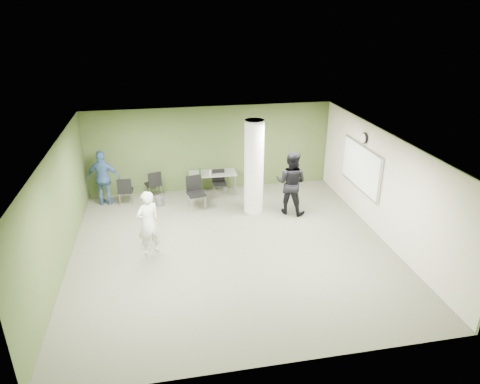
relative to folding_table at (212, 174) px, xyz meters
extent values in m
plane|color=#5A5A47|center=(0.03, -3.54, -0.68)|extent=(8.00, 8.00, 0.00)
plane|color=white|center=(0.03, -3.54, 2.12)|extent=(8.00, 8.00, 0.00)
cube|color=#445427|center=(0.03, 0.46, 0.72)|extent=(8.00, 2.80, 0.02)
cube|color=#445427|center=(-3.97, -3.54, 0.72)|extent=(0.02, 8.00, 2.80)
cube|color=beige|center=(4.03, -3.54, 0.72)|extent=(0.02, 8.00, 2.80)
cylinder|color=silver|center=(1.03, -1.54, 0.72)|extent=(0.56, 0.56, 2.80)
cube|color=silver|center=(3.96, -2.34, 0.82)|extent=(0.04, 2.30, 1.30)
cube|color=white|center=(3.94, -2.34, 0.82)|extent=(0.02, 2.20, 1.20)
cylinder|color=black|center=(3.96, -2.34, 1.67)|extent=(0.05, 0.32, 0.32)
cylinder|color=white|center=(3.93, -2.34, 1.67)|extent=(0.02, 0.26, 0.26)
cube|color=gray|center=(0.01, 0.01, 0.03)|extent=(1.55, 0.71, 0.04)
cylinder|color=silver|center=(-0.68, -0.24, -0.33)|extent=(0.04, 0.04, 0.69)
cylinder|color=silver|center=(0.70, -0.28, -0.33)|extent=(0.04, 0.04, 0.69)
cylinder|color=silver|center=(-0.67, 0.29, -0.33)|extent=(0.04, 0.04, 0.69)
cylinder|color=silver|center=(0.71, 0.26, -0.33)|extent=(0.04, 0.04, 0.69)
cylinder|color=#1A501B|center=(-0.42, -0.17, 0.17)|extent=(0.07, 0.07, 0.25)
cylinder|color=#B2B2B7|center=(-0.10, -0.24, 0.14)|extent=(0.06, 0.06, 0.18)
cylinder|color=#4C4C4C|center=(-1.75, -0.61, -0.54)|extent=(0.25, 0.25, 0.28)
cube|color=black|center=(-2.75, -0.28, -0.24)|extent=(0.46, 0.46, 0.05)
cube|color=black|center=(-2.75, -0.49, 0.00)|extent=(0.43, 0.05, 0.44)
cylinder|color=silver|center=(-2.56, -0.10, -0.47)|extent=(0.02, 0.02, 0.42)
cylinder|color=silver|center=(-2.93, -0.09, -0.47)|extent=(0.02, 0.02, 0.42)
cylinder|color=silver|center=(-2.57, -0.47, -0.47)|extent=(0.02, 0.02, 0.42)
cylinder|color=silver|center=(-2.94, -0.46, -0.47)|extent=(0.02, 0.02, 0.42)
cube|color=black|center=(-1.91, 0.11, -0.24)|extent=(0.57, 0.57, 0.05)
cube|color=black|center=(-1.84, -0.08, 0.00)|extent=(0.41, 0.18, 0.44)
cylinder|color=silver|center=(-1.80, 0.34, -0.47)|extent=(0.02, 0.02, 0.42)
cylinder|color=silver|center=(-2.15, 0.22, -0.47)|extent=(0.02, 0.02, 0.42)
cylinder|color=silver|center=(-1.68, 0.00, -0.47)|extent=(0.02, 0.02, 0.42)
cylinder|color=silver|center=(-2.02, -0.13, -0.47)|extent=(0.02, 0.02, 0.42)
cube|color=black|center=(-0.63, -1.05, -0.19)|extent=(0.59, 0.59, 0.05)
cube|color=black|center=(-0.68, -0.83, 0.08)|extent=(0.48, 0.14, 0.49)
cylinder|color=silver|center=(-0.79, -1.29, -0.45)|extent=(0.02, 0.02, 0.47)
cylinder|color=silver|center=(-0.39, -1.21, -0.45)|extent=(0.02, 0.02, 0.47)
cylinder|color=silver|center=(-0.87, -0.89, -0.45)|extent=(0.02, 0.02, 0.47)
cylinder|color=silver|center=(-0.47, -0.81, -0.45)|extent=(0.02, 0.02, 0.47)
cube|color=black|center=(0.19, -0.24, -0.26)|extent=(0.43, 0.43, 0.05)
cube|color=black|center=(0.19, -0.04, -0.03)|extent=(0.41, 0.04, 0.42)
cylinder|color=silver|center=(0.02, -0.42, -0.48)|extent=(0.02, 0.02, 0.40)
cylinder|color=silver|center=(0.37, -0.41, -0.48)|extent=(0.02, 0.02, 0.40)
cylinder|color=silver|center=(0.01, -0.06, -0.48)|extent=(0.02, 0.02, 0.40)
cylinder|color=silver|center=(0.37, -0.06, -0.48)|extent=(0.02, 0.02, 0.40)
imported|color=white|center=(-2.01, -3.40, 0.15)|extent=(0.72, 0.64, 1.67)
imported|color=black|center=(2.08, -1.83, 0.28)|extent=(1.18, 1.12, 1.91)
imported|color=#395B8D|center=(-3.37, -0.20, 0.19)|extent=(1.08, 0.61, 1.74)
camera|label=1|loc=(-1.55, -12.90, 4.99)|focal=32.00mm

